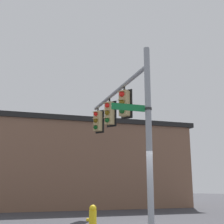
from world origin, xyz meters
TOP-DOWN VIEW (x-y plane):
  - signal_pole at (0.00, 0.00)m, footprint 0.21×0.21m
  - mast_arm at (2.68, -1.89)m, footprint 5.46×3.91m
  - traffic_light_nearest_pole at (1.81, -1.25)m, footprint 0.54×0.49m
  - traffic_light_mid_inner at (3.39, -2.37)m, footprint 0.54×0.49m
  - traffic_light_mid_outer at (4.97, -3.48)m, footprint 0.54×0.49m
  - street_name_sign at (0.26, 0.36)m, footprint 0.88×1.20m
  - storefront_building at (9.24, -6.72)m, footprint 13.22×15.08m
  - fire_hydrant at (1.55, 0.96)m, footprint 0.35×0.24m

SIDE VIEW (x-z plane):
  - fire_hydrant at x=1.55m, z-range 0.00..0.83m
  - storefront_building at x=9.24m, z-range 0.01..5.43m
  - signal_pole at x=0.00m, z-range 0.00..6.12m
  - street_name_sign at x=0.26m, z-range 3.81..4.03m
  - traffic_light_nearest_pole at x=1.81m, z-range 4.01..5.32m
  - traffic_light_mid_inner at x=3.39m, z-range 4.01..5.32m
  - traffic_light_mid_outer at x=4.97m, z-range 4.01..5.32m
  - mast_arm at x=2.68m, z-range 5.36..5.52m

